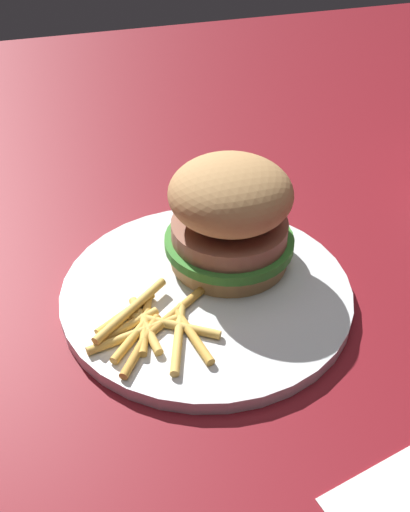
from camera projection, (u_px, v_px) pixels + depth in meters
ground_plane at (214, 295)px, 0.50m from camera, size 1.60×1.60×0.00m
plate at (205, 289)px, 0.49m from camera, size 0.25×0.25×0.01m
sandwich at (230, 214)px, 0.49m from camera, size 0.11×0.11×0.10m
fries_pile at (150, 327)px, 0.44m from camera, size 0.10×0.11×0.01m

